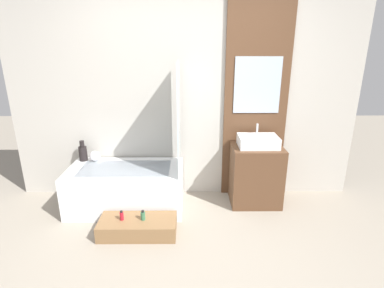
# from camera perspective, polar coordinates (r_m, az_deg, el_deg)

# --- Properties ---
(ground_plane) EXTENTS (12.00, 12.00, 0.00)m
(ground_plane) POSITION_cam_1_polar(r_m,az_deg,el_deg) (2.74, -1.86, -24.17)
(ground_plane) COLOR gray
(wall_tiled_back) EXTENTS (4.20, 0.06, 2.60)m
(wall_tiled_back) POSITION_cam_1_polar(r_m,az_deg,el_deg) (3.64, -1.47, 9.68)
(wall_tiled_back) COLOR #B7B2A8
(wall_tiled_back) RESTS_ON ground_plane
(wall_wood_accent) EXTENTS (0.76, 0.04, 2.60)m
(wall_wood_accent) POSITION_cam_1_polar(r_m,az_deg,el_deg) (3.67, 12.19, 9.47)
(wall_wood_accent) COLOR brown
(wall_wood_accent) RESTS_ON ground_plane
(bathtub) EXTENTS (1.32, 0.70, 0.50)m
(bathtub) POSITION_cam_1_polar(r_m,az_deg,el_deg) (3.65, -12.35, -8.07)
(bathtub) COLOR white
(bathtub) RESTS_ON ground_plane
(glass_shower_screen) EXTENTS (0.01, 0.61, 1.20)m
(glass_shower_screen) POSITION_cam_1_polar(r_m,az_deg,el_deg) (3.26, -2.53, 4.98)
(glass_shower_screen) COLOR silver
(glass_shower_screen) RESTS_ON bathtub
(wooden_step_bench) EXTENTS (0.78, 0.35, 0.17)m
(wooden_step_bench) POSITION_cam_1_polar(r_m,az_deg,el_deg) (3.22, -10.27, -15.23)
(wooden_step_bench) COLOR olive
(wooden_step_bench) RESTS_ON ground_plane
(vanity_cabinet) EXTENTS (0.59, 0.46, 0.72)m
(vanity_cabinet) POSITION_cam_1_polar(r_m,az_deg,el_deg) (3.70, 12.01, -5.77)
(vanity_cabinet) COLOR brown
(vanity_cabinet) RESTS_ON ground_plane
(sink) EXTENTS (0.45, 0.32, 0.25)m
(sink) POSITION_cam_1_polar(r_m,az_deg,el_deg) (3.55, 12.46, 0.51)
(sink) COLOR white
(sink) RESTS_ON vanity_cabinet
(vase_tall_dark) EXTENTS (0.10, 0.10, 0.25)m
(vase_tall_dark) POSITION_cam_1_polar(r_m,az_deg,el_deg) (3.89, -20.06, -1.53)
(vase_tall_dark) COLOR black
(vase_tall_dark) RESTS_ON bathtub
(vase_round_light) EXTENTS (0.12, 0.12, 0.12)m
(vase_round_light) POSITION_cam_1_polar(r_m,az_deg,el_deg) (3.85, -18.01, -2.18)
(vase_round_light) COLOR white
(vase_round_light) RESTS_ON bathtub
(bottle_soap_primary) EXTENTS (0.04, 0.04, 0.10)m
(bottle_soap_primary) POSITION_cam_1_polar(r_m,az_deg,el_deg) (3.18, -13.25, -13.16)
(bottle_soap_primary) COLOR #B21928
(bottle_soap_primary) RESTS_ON wooden_step_bench
(bottle_soap_secondary) EXTENTS (0.05, 0.05, 0.10)m
(bottle_soap_secondary) POSITION_cam_1_polar(r_m,az_deg,el_deg) (3.14, -9.32, -13.31)
(bottle_soap_secondary) COLOR #38704C
(bottle_soap_secondary) RESTS_ON wooden_step_bench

